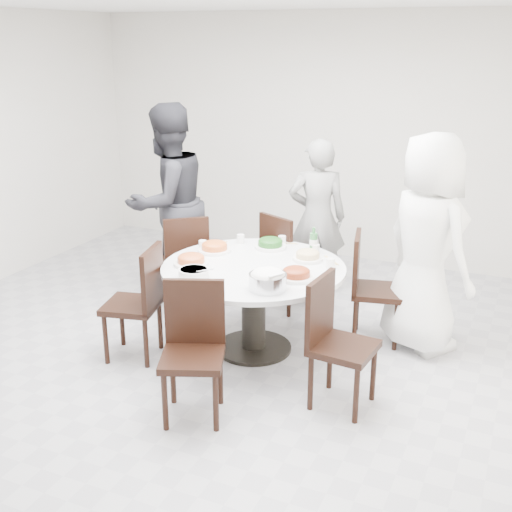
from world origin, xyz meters
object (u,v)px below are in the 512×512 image
at_px(dining_table, 254,308).
at_px(diner_middle, 317,218).
at_px(chair_n, 290,261).
at_px(chair_ne, 377,289).
at_px(chair_se, 344,345).
at_px(diner_right, 427,244).
at_px(beverage_bottle, 314,240).
at_px(chair_s, 192,355).
at_px(soup_bowl, 194,273).
at_px(diner_left, 168,203).
at_px(chair_sw, 131,303).
at_px(chair_nw, 184,261).
at_px(rice_bowl, 268,282).

bearing_deg(dining_table, diner_middle, 88.06).
bearing_deg(chair_n, dining_table, 118.14).
xyz_separation_m(chair_ne, chair_se, (0.04, -1.13, 0.00)).
xyz_separation_m(chair_ne, diner_right, (0.37, 0.04, 0.44)).
bearing_deg(dining_table, beverage_bottle, 57.03).
xyz_separation_m(chair_s, soup_bowl, (-0.35, 0.66, 0.31)).
bearing_deg(soup_bowl, diner_left, 128.53).
distance_m(chair_n, chair_s, 2.07).
xyz_separation_m(chair_ne, beverage_bottle, (-0.56, -0.09, 0.39)).
bearing_deg(soup_bowl, chair_se, -4.36).
bearing_deg(chair_ne, beverage_bottle, 86.69).
bearing_deg(chair_sw, diner_left, -174.86).
xyz_separation_m(chair_sw, chair_s, (0.89, -0.58, 0.00)).
bearing_deg(chair_ne, diner_middle, 32.55).
xyz_separation_m(chair_nw, rice_bowl, (1.29, -0.98, 0.34)).
relative_size(dining_table, chair_ne, 1.58).
height_order(chair_ne, diner_middle, diner_middle).
distance_m(diner_left, rice_bowl, 2.00).
distance_m(dining_table, beverage_bottle, 0.78).
height_order(rice_bowl, beverage_bottle, beverage_bottle).
bearing_deg(chair_ne, chair_n, 56.04).
bearing_deg(chair_se, chair_ne, 7.56).
relative_size(chair_nw, chair_se, 1.00).
bearing_deg(diner_right, soup_bowl, 72.63).
xyz_separation_m(dining_table, chair_nw, (-0.98, 0.55, 0.10)).
distance_m(dining_table, rice_bowl, 0.68).
height_order(dining_table, chair_s, chair_s).
relative_size(chair_se, diner_middle, 0.60).
distance_m(diner_right, soup_bowl, 1.91).
relative_size(chair_s, soup_bowl, 4.03).
height_order(chair_nw, chair_s, same).
height_order(diner_middle, diner_left, diner_left).
bearing_deg(chair_se, soup_bowl, 91.04).
bearing_deg(diner_right, diner_middle, 4.91).
bearing_deg(chair_se, diner_right, -10.26).
xyz_separation_m(chair_nw, diner_right, (2.24, 0.09, 0.44)).
xyz_separation_m(rice_bowl, soup_bowl, (-0.61, -0.01, -0.02)).
height_order(chair_n, chair_s, same).
bearing_deg(diner_middle, diner_right, 124.79).
distance_m(chair_ne, chair_se, 1.13).
bearing_deg(chair_se, diner_middle, 29.58).
bearing_deg(chair_s, beverage_bottle, 57.41).
height_order(chair_ne, beverage_bottle, beverage_bottle).
bearing_deg(diner_left, chair_nw, 70.53).
distance_m(chair_n, chair_se, 1.80).
height_order(chair_n, diner_middle, diner_middle).
xyz_separation_m(chair_sw, diner_middle, (0.90, 1.95, 0.32)).
distance_m(diner_middle, beverage_bottle, 0.97).
height_order(dining_table, chair_nw, chair_nw).
bearing_deg(diner_left, rice_bowl, 71.01).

